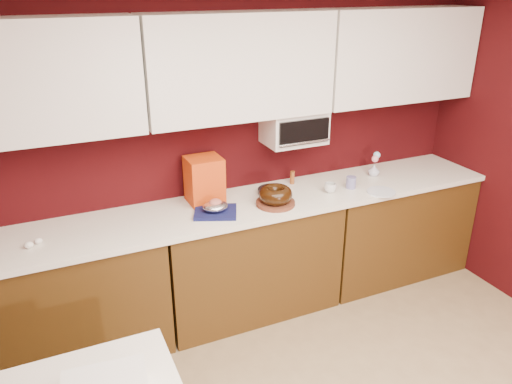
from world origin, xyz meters
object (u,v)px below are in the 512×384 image
object	(u,v)px
foil_ham_nest	(215,206)
pandoro_box	(204,180)
bundt_cake	(276,195)
toaster_oven	(294,127)
coffee_mug	(330,187)
blue_jar	(351,182)
flower_vase	(374,170)

from	to	relation	value
foil_ham_nest	pandoro_box	bearing A→B (deg)	89.30
pandoro_box	bundt_cake	bearing A→B (deg)	-32.10
toaster_oven	pandoro_box	distance (m)	0.79
coffee_mug	blue_jar	xyz separation A→B (m)	(0.19, 0.01, 0.00)
coffee_mug	flower_vase	size ratio (longest dim) A/B	0.81
toaster_oven	foil_ham_nest	xyz separation A→B (m)	(-0.73, -0.24, -0.42)
bundt_cake	pandoro_box	xyz separation A→B (m)	(-0.44, 0.27, 0.09)
bundt_cake	blue_jar	world-z (taller)	bundt_cake
blue_jar	coffee_mug	bearing A→B (deg)	-177.51
pandoro_box	coffee_mug	distance (m)	0.96
bundt_cake	foil_ham_nest	size ratio (longest dim) A/B	1.35
bundt_cake	blue_jar	distance (m)	0.67
blue_jar	flower_vase	xyz separation A→B (m)	(0.32, 0.14, 0.01)
toaster_oven	bundt_cake	size ratio (longest dim) A/B	1.87
toaster_oven	pandoro_box	size ratio (longest dim) A/B	1.34
toaster_oven	flower_vase	bearing A→B (deg)	-7.48
toaster_oven	pandoro_box	xyz separation A→B (m)	(-0.72, -0.01, -0.31)
foil_ham_nest	toaster_oven	bearing A→B (deg)	18.21
foil_ham_nest	coffee_mug	world-z (taller)	same
pandoro_box	coffee_mug	xyz separation A→B (m)	(0.92, -0.23, -0.12)
foil_ham_nest	flower_vase	size ratio (longest dim) A/B	1.64
bundt_cake	foil_ham_nest	distance (m)	0.44
foil_ham_nest	pandoro_box	size ratio (longest dim) A/B	0.53
bundt_cake	flower_vase	size ratio (longest dim) A/B	2.22
bundt_cake	flower_vase	xyz separation A→B (m)	(0.99, 0.19, -0.03)
foil_ham_nest	flower_vase	world-z (taller)	flower_vase
bundt_cake	foil_ham_nest	world-z (taller)	bundt_cake
bundt_cake	toaster_oven	bearing A→B (deg)	44.44
toaster_oven	coffee_mug	bearing A→B (deg)	-51.26
toaster_oven	flower_vase	xyz separation A→B (m)	(0.71, -0.09, -0.42)
blue_jar	foil_ham_nest	bearing A→B (deg)	-179.82
pandoro_box	flower_vase	size ratio (longest dim) A/B	3.09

